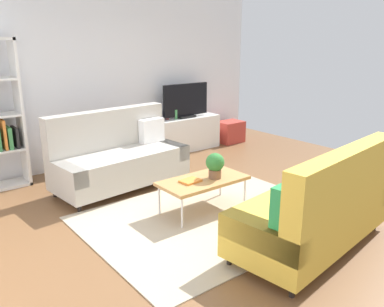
{
  "coord_description": "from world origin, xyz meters",
  "views": [
    {
      "loc": [
        -3.0,
        -3.46,
        2.07
      ],
      "look_at": [
        0.04,
        0.4,
        0.65
      ],
      "focal_mm": 36.99,
      "sensor_mm": 36.0,
      "label": 1
    }
  ],
  "objects_px": {
    "tv": "(186,101)",
    "vase_0": "(158,117)",
    "couch_beige": "(119,157)",
    "coffee_table": "(203,181)",
    "storage_trunk": "(230,132)",
    "bottle_0": "(176,115)",
    "table_book_0": "(190,181)",
    "tv_console": "(185,134)",
    "potted_plant": "(215,164)",
    "couch_green": "(317,208)",
    "vase_1": "(167,114)"
  },
  "relations": [
    {
      "from": "tv_console",
      "to": "vase_1",
      "type": "height_order",
      "value": "vase_1"
    },
    {
      "from": "coffee_table",
      "to": "tv_console",
      "type": "xyz_separation_m",
      "value": [
        1.56,
        2.41,
        -0.07
      ]
    },
    {
      "from": "couch_beige",
      "to": "bottle_0",
      "type": "height_order",
      "value": "couch_beige"
    },
    {
      "from": "couch_green",
      "to": "tv",
      "type": "distance_m",
      "value": 4.05
    },
    {
      "from": "tv",
      "to": "potted_plant",
      "type": "bearing_deg",
      "value": -120.05
    },
    {
      "from": "tv",
      "to": "vase_0",
      "type": "relative_size",
      "value": 7.3
    },
    {
      "from": "tv",
      "to": "bottle_0",
      "type": "relative_size",
      "value": 5.64
    },
    {
      "from": "tv_console",
      "to": "coffee_table",
      "type": "bearing_deg",
      "value": -122.83
    },
    {
      "from": "couch_green",
      "to": "tv",
      "type": "bearing_deg",
      "value": 64.8
    },
    {
      "from": "couch_beige",
      "to": "potted_plant",
      "type": "xyz_separation_m",
      "value": [
        0.53,
        -1.48,
        0.16
      ]
    },
    {
      "from": "potted_plant",
      "to": "bottle_0",
      "type": "distance_m",
      "value": 2.7
    },
    {
      "from": "couch_green",
      "to": "potted_plant",
      "type": "distance_m",
      "value": 1.38
    },
    {
      "from": "table_book_0",
      "to": "vase_0",
      "type": "xyz_separation_m",
      "value": [
        1.16,
        2.44,
        0.28
      ]
    },
    {
      "from": "potted_plant",
      "to": "bottle_0",
      "type": "xyz_separation_m",
      "value": [
        1.17,
        2.43,
        0.13
      ]
    },
    {
      "from": "tv_console",
      "to": "couch_beige",
      "type": "bearing_deg",
      "value": -153.06
    },
    {
      "from": "vase_1",
      "to": "coffee_table",
      "type": "bearing_deg",
      "value": -115.43
    },
    {
      "from": "potted_plant",
      "to": "vase_0",
      "type": "relative_size",
      "value": 2.33
    },
    {
      "from": "coffee_table",
      "to": "storage_trunk",
      "type": "relative_size",
      "value": 2.12
    },
    {
      "from": "vase_0",
      "to": "coffee_table",
      "type": "bearing_deg",
      "value": -111.63
    },
    {
      "from": "coffee_table",
      "to": "tv",
      "type": "height_order",
      "value": "tv"
    },
    {
      "from": "coffee_table",
      "to": "tv_console",
      "type": "distance_m",
      "value": 2.87
    },
    {
      "from": "tv_console",
      "to": "bottle_0",
      "type": "height_order",
      "value": "bottle_0"
    },
    {
      "from": "couch_green",
      "to": "vase_1",
      "type": "height_order",
      "value": "couch_green"
    },
    {
      "from": "couch_green",
      "to": "tv_console",
      "type": "height_order",
      "value": "couch_green"
    },
    {
      "from": "coffee_table",
      "to": "bottle_0",
      "type": "bearing_deg",
      "value": 61.03
    },
    {
      "from": "bottle_0",
      "to": "table_book_0",
      "type": "bearing_deg",
      "value": -122.46
    },
    {
      "from": "couch_beige",
      "to": "tv",
      "type": "distance_m",
      "value": 2.24
    },
    {
      "from": "potted_plant",
      "to": "couch_beige",
      "type": "bearing_deg",
      "value": 109.78
    },
    {
      "from": "couch_green",
      "to": "storage_trunk",
      "type": "bearing_deg",
      "value": 50.8
    },
    {
      "from": "tv",
      "to": "table_book_0",
      "type": "xyz_separation_m",
      "value": [
        -1.74,
        -2.37,
        -0.52
      ]
    },
    {
      "from": "coffee_table",
      "to": "vase_0",
      "type": "distance_m",
      "value": 2.67
    },
    {
      "from": "storage_trunk",
      "to": "bottle_0",
      "type": "height_order",
      "value": "bottle_0"
    },
    {
      "from": "tv",
      "to": "vase_1",
      "type": "relative_size",
      "value": 5.27
    },
    {
      "from": "bottle_0",
      "to": "vase_0",
      "type": "bearing_deg",
      "value": 165.05
    },
    {
      "from": "potted_plant",
      "to": "vase_0",
      "type": "xyz_separation_m",
      "value": [
        0.84,
        2.52,
        0.11
      ]
    },
    {
      "from": "tv_console",
      "to": "bottle_0",
      "type": "bearing_deg",
      "value": -170.65
    },
    {
      "from": "couch_beige",
      "to": "bottle_0",
      "type": "bearing_deg",
      "value": -156.35
    },
    {
      "from": "couch_beige",
      "to": "coffee_table",
      "type": "distance_m",
      "value": 1.48
    },
    {
      "from": "table_book_0",
      "to": "bottle_0",
      "type": "relative_size",
      "value": 1.35
    },
    {
      "from": "couch_beige",
      "to": "bottle_0",
      "type": "xyz_separation_m",
      "value": [
        1.71,
        0.95,
        0.29
      ]
    },
    {
      "from": "coffee_table",
      "to": "table_book_0",
      "type": "distance_m",
      "value": 0.19
    },
    {
      "from": "couch_green",
      "to": "storage_trunk",
      "type": "relative_size",
      "value": 3.82
    },
    {
      "from": "tv_console",
      "to": "table_book_0",
      "type": "relative_size",
      "value": 5.83
    },
    {
      "from": "tv_console",
      "to": "vase_0",
      "type": "xyz_separation_m",
      "value": [
        -0.58,
        0.05,
        0.39
      ]
    },
    {
      "from": "storage_trunk",
      "to": "potted_plant",
      "type": "distance_m",
      "value": 3.48
    },
    {
      "from": "tv_console",
      "to": "table_book_0",
      "type": "bearing_deg",
      "value": -126.02
    },
    {
      "from": "table_book_0",
      "to": "vase_0",
      "type": "distance_m",
      "value": 2.71
    },
    {
      "from": "table_book_0",
      "to": "vase_1",
      "type": "bearing_deg",
      "value": 61.01
    },
    {
      "from": "coffee_table",
      "to": "bottle_0",
      "type": "xyz_separation_m",
      "value": [
        1.31,
        2.37,
        0.34
      ]
    },
    {
      "from": "tv",
      "to": "table_book_0",
      "type": "bearing_deg",
      "value": -126.25
    }
  ]
}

